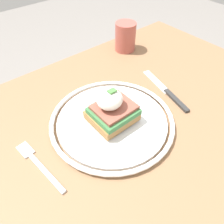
# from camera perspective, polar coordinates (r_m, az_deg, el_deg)

# --- Properties ---
(dining_table) EXTENTS (0.91, 0.71, 0.75)m
(dining_table) POSITION_cam_1_polar(r_m,az_deg,el_deg) (0.59, 6.59, -13.23)
(dining_table) COLOR #846042
(dining_table) RESTS_ON ground_plane
(plate) EXTENTS (0.27, 0.27, 0.02)m
(plate) POSITION_cam_1_polar(r_m,az_deg,el_deg) (0.48, 0.00, -2.28)
(plate) COLOR silver
(plate) RESTS_ON dining_table
(sandwich) EXTENTS (0.09, 0.09, 0.08)m
(sandwich) POSITION_cam_1_polar(r_m,az_deg,el_deg) (0.45, -0.02, 0.71)
(sandwich) COLOR #9E703D
(sandwich) RESTS_ON plate
(fork) EXTENTS (0.03, 0.15, 0.00)m
(fork) POSITION_cam_1_polar(r_m,az_deg,el_deg) (0.44, -18.75, -12.69)
(fork) COLOR silver
(fork) RESTS_ON dining_table
(knife) EXTENTS (0.06, 0.18, 0.01)m
(knife) POSITION_cam_1_polar(r_m,az_deg,el_deg) (0.57, 14.44, 4.91)
(knife) COLOR #2D2D2D
(knife) RESTS_ON dining_table
(cup) EXTENTS (0.06, 0.06, 0.09)m
(cup) POSITION_cam_1_polar(r_m,az_deg,el_deg) (0.72, 3.51, 19.14)
(cup) COLOR #AD5147
(cup) RESTS_ON dining_table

